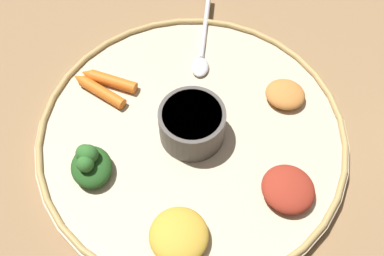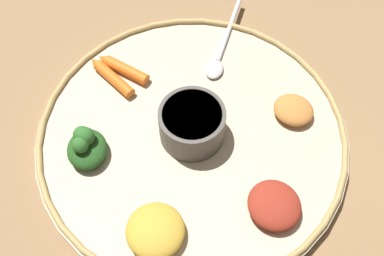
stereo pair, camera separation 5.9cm
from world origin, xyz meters
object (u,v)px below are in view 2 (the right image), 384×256
object	(u,v)px
center_bowl	(192,123)
carrot_outer	(111,77)
spoon	(222,49)
carrot_near_spoon	(123,68)
greens_pile	(86,145)

from	to	relation	value
center_bowl	carrot_outer	size ratio (longest dim) A/B	1.01
spoon	carrot_near_spoon	bearing A→B (deg)	-1.85
spoon	greens_pile	size ratio (longest dim) A/B	2.21
center_bowl	spoon	bearing A→B (deg)	-124.51
spoon	greens_pile	xyz separation A→B (m)	(0.21, 0.11, 0.02)
center_bowl	greens_pile	distance (m)	0.13
spoon	carrot_near_spoon	size ratio (longest dim) A/B	2.06
greens_pile	spoon	bearing A→B (deg)	-153.43
center_bowl	greens_pile	xyz separation A→B (m)	(0.13, -0.01, -0.01)
center_bowl	carrot_near_spoon	xyz separation A→B (m)	(0.06, -0.12, -0.02)
greens_pile	center_bowl	bearing A→B (deg)	174.66
carrot_outer	spoon	bearing A→B (deg)	-178.60
carrot_outer	carrot_near_spoon	bearing A→B (deg)	-155.15
spoon	carrot_near_spoon	xyz separation A→B (m)	(0.14, -0.00, 0.00)
center_bowl	carrot_near_spoon	distance (m)	0.14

